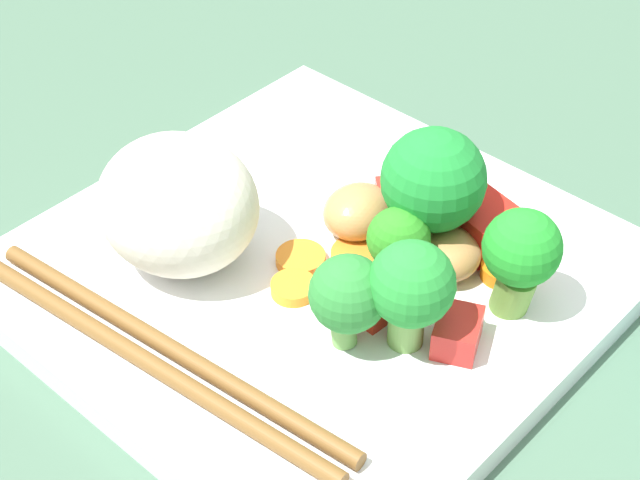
{
  "coord_description": "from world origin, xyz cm",
  "views": [
    {
      "loc": [
        -24.63,
        27.62,
        34.73
      ],
      "look_at": [
        -0.58,
        0.38,
        3.48
      ],
      "focal_mm": 57.6,
      "sensor_mm": 36.0,
      "label": 1
    }
  ],
  "objects_px": {
    "broccoli_floret_0": "(521,254)",
    "carrot_slice_3": "(502,271)",
    "square_plate": "(316,273)",
    "rice_mound": "(178,204)",
    "chopstick_pair": "(159,355)"
  },
  "relations": [
    {
      "from": "rice_mound",
      "to": "carrot_slice_3",
      "type": "height_order",
      "value": "rice_mound"
    },
    {
      "from": "chopstick_pair",
      "to": "square_plate",
      "type": "bearing_deg",
      "value": 80.43
    },
    {
      "from": "square_plate",
      "to": "rice_mound",
      "type": "xyz_separation_m",
      "value": [
        0.05,
        0.04,
        0.04
      ]
    },
    {
      "from": "broccoli_floret_0",
      "to": "chopstick_pair",
      "type": "relative_size",
      "value": 0.27
    },
    {
      "from": "carrot_slice_3",
      "to": "chopstick_pair",
      "type": "xyz_separation_m",
      "value": [
        0.08,
        0.14,
        0.0
      ]
    },
    {
      "from": "carrot_slice_3",
      "to": "chopstick_pair",
      "type": "relative_size",
      "value": 0.1
    },
    {
      "from": "carrot_slice_3",
      "to": "chopstick_pair",
      "type": "bearing_deg",
      "value": 60.66
    },
    {
      "from": "broccoli_floret_0",
      "to": "chopstick_pair",
      "type": "xyz_separation_m",
      "value": [
        0.1,
        0.13,
        -0.03
      ]
    },
    {
      "from": "rice_mound",
      "to": "carrot_slice_3",
      "type": "relative_size",
      "value": 3.75
    },
    {
      "from": "broccoli_floret_0",
      "to": "carrot_slice_3",
      "type": "bearing_deg",
      "value": -42.82
    },
    {
      "from": "broccoli_floret_0",
      "to": "carrot_slice_3",
      "type": "distance_m",
      "value": 0.04
    },
    {
      "from": "chopstick_pair",
      "to": "carrot_slice_3",
      "type": "bearing_deg",
      "value": 56.12
    },
    {
      "from": "square_plate",
      "to": "rice_mound",
      "type": "distance_m",
      "value": 0.08
    },
    {
      "from": "square_plate",
      "to": "carrot_slice_3",
      "type": "xyz_separation_m",
      "value": [
        -0.07,
        -0.05,
        0.01
      ]
    },
    {
      "from": "rice_mound",
      "to": "chopstick_pair",
      "type": "relative_size",
      "value": 0.38
    }
  ]
}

